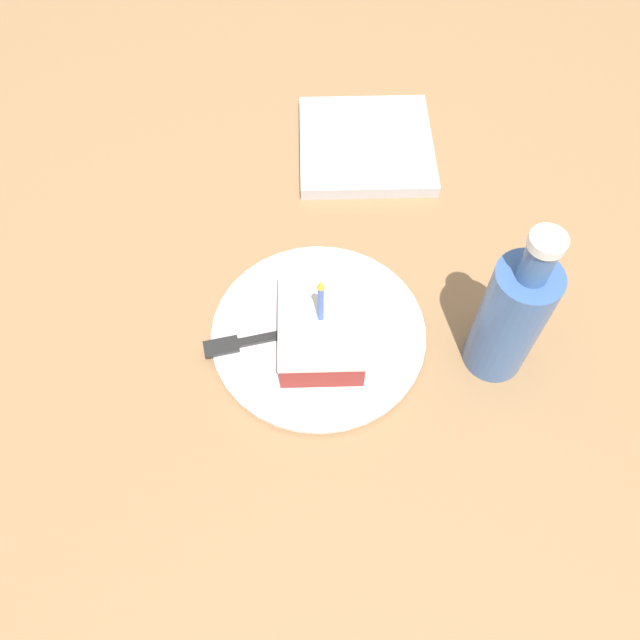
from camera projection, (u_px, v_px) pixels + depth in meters
ground_plane at (313, 326)px, 0.86m from camera, size 2.40×2.40×0.04m
plate at (320, 333)px, 0.83m from camera, size 0.28×0.28×0.02m
cake_slice at (322, 329)px, 0.79m from camera, size 0.11×0.14×0.13m
fork at (268, 338)px, 0.81m from camera, size 0.19×0.06×0.00m
bottle at (513, 317)px, 0.73m from camera, size 0.08×0.08×0.24m
marble_board at (367, 145)px, 1.01m from camera, size 0.21×0.22×0.02m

